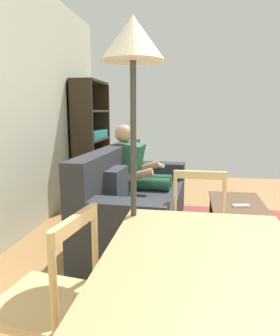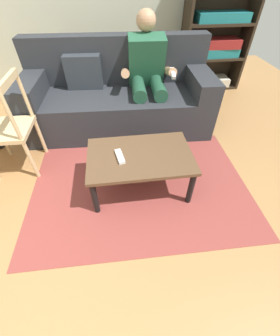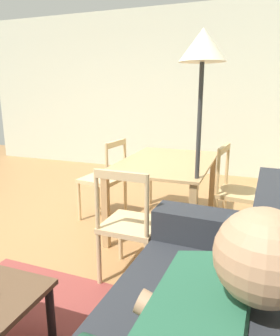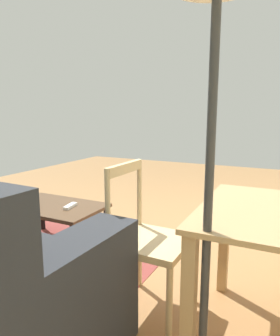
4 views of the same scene
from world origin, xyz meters
The scene contains 7 objects.
couch centered at (1.12, 1.92, 0.35)m, with size 2.15×0.93×0.97m.
person_lounging centered at (1.47, 1.90, 0.63)m, with size 0.60×0.88×1.20m.
coffee_table centered at (1.24, 0.81, 0.33)m, with size 0.88×0.56×0.38m.
tv_remote centered at (1.07, 0.79, 0.40)m, with size 0.05×0.17×0.02m, color white.
bookshelf centered at (2.64, 2.91, 0.76)m, with size 0.97×0.36×1.82m.
dining_chair_facing_couch centered at (0.10, 1.25, 0.44)m, with size 0.43×0.43×0.90m.
area_rug centered at (1.24, 0.81, 0.00)m, with size 2.00×1.40×0.01m, color brown.
Camera 2 is at (1.07, -0.54, 1.54)m, focal length 22.92 mm.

